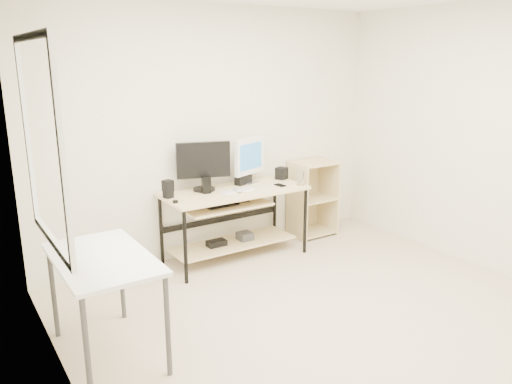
{
  "coord_description": "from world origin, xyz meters",
  "views": [
    {
      "loc": [
        -2.54,
        -2.62,
        2.05
      ],
      "look_at": [
        0.03,
        1.3,
        0.8
      ],
      "focal_mm": 35.0,
      "sensor_mm": 36.0,
      "label": 1
    }
  ],
  "objects": [
    {
      "name": "smartphone",
      "position": [
        0.49,
        1.54,
        0.76
      ],
      "size": [
        0.08,
        0.13,
        0.01
      ],
      "primitive_type": "cube",
      "rotation": [
        0.0,
        0.0,
        0.07
      ],
      "color": "black",
      "rests_on": "desk"
    },
    {
      "name": "desk",
      "position": [
        -0.03,
        1.66,
        0.54
      ],
      "size": [
        1.5,
        0.65,
        0.75
      ],
      "color": "beige",
      "rests_on": "ground"
    },
    {
      "name": "keyboard",
      "position": [
        -0.01,
        1.58,
        0.76
      ],
      "size": [
        0.37,
        0.11,
        0.01
      ],
      "primitive_type": "cube",
      "rotation": [
        0.0,
        0.0,
        0.02
      ],
      "color": "white",
      "rests_on": "desk"
    },
    {
      "name": "black_monitor",
      "position": [
        -0.27,
        1.81,
        1.04
      ],
      "size": [
        0.54,
        0.23,
        0.5
      ],
      "rotation": [
        0.0,
        0.0,
        -0.3
      ],
      "color": "black",
      "rests_on": "desk"
    },
    {
      "name": "drinking_glass",
      "position": [
        0.69,
        1.45,
        0.83
      ],
      "size": [
        0.09,
        0.09,
        0.14
      ],
      "primitive_type": "cylinder",
      "rotation": [
        0.0,
        0.0,
        -0.4
      ],
      "color": "white",
      "rests_on": "coaster"
    },
    {
      "name": "white_imac",
      "position": [
        0.28,
        1.81,
        1.04
      ],
      "size": [
        0.45,
        0.2,
        0.5
      ],
      "rotation": [
        0.0,
        0.0,
        0.35
      ],
      "color": "silver",
      "rests_on": "desk"
    },
    {
      "name": "mouse",
      "position": [
        -0.02,
        1.55,
        0.77
      ],
      "size": [
        0.1,
        0.14,
        0.04
      ],
      "primitive_type": "ellipsoid",
      "rotation": [
        0.0,
        0.0,
        0.2
      ],
      "color": "#B4B4B9",
      "rests_on": "desk"
    },
    {
      "name": "speaker_left",
      "position": [
        -0.7,
        1.74,
        0.84
      ],
      "size": [
        0.11,
        0.11,
        0.17
      ],
      "rotation": [
        0.0,
        0.0,
        0.29
      ],
      "color": "black",
      "rests_on": "desk"
    },
    {
      "name": "shelf_unit",
      "position": [
        1.15,
        1.82,
        0.45
      ],
      "size": [
        0.5,
        0.4,
        0.9
      ],
      "color": "#DBC589",
      "rests_on": "ground"
    },
    {
      "name": "speaker_right",
      "position": [
        0.68,
        1.78,
        0.82
      ],
      "size": [
        0.15,
        0.15,
        0.13
      ],
      "primitive_type": "cube",
      "rotation": [
        0.0,
        0.0,
        0.4
      ],
      "color": "black",
      "rests_on": "desk"
    },
    {
      "name": "audio_controller",
      "position": [
        -0.31,
        1.69,
        0.84
      ],
      "size": [
        0.09,
        0.07,
        0.17
      ],
      "primitive_type": "cube",
      "rotation": [
        0.0,
        0.0,
        -0.17
      ],
      "color": "black",
      "rests_on": "desk"
    },
    {
      "name": "side_table",
      "position": [
        -1.68,
        0.6,
        0.67
      ],
      "size": [
        0.6,
        1.0,
        0.75
      ],
      "color": "white",
      "rests_on": "ground"
    },
    {
      "name": "center_speaker",
      "position": [
        0.2,
        1.81,
        0.8
      ],
      "size": [
        0.21,
        0.13,
        0.1
      ],
      "primitive_type": "cube",
      "rotation": [
        0.0,
        0.0,
        0.25
      ],
      "color": "black",
      "rests_on": "desk"
    },
    {
      "name": "room",
      "position": [
        -0.14,
        0.04,
        1.32
      ],
      "size": [
        4.01,
        4.01,
        2.62
      ],
      "color": "beige",
      "rests_on": "ground"
    },
    {
      "name": "volume_puck",
      "position": [
        -0.71,
        1.54,
        0.76
      ],
      "size": [
        0.06,
        0.06,
        0.02
      ],
      "primitive_type": "cylinder",
      "rotation": [
        0.0,
        0.0,
        -0.14
      ],
      "color": "black",
      "rests_on": "desk"
    },
    {
      "name": "coaster",
      "position": [
        0.69,
        1.45,
        0.75
      ],
      "size": [
        0.12,
        0.12,
        0.01
      ],
      "primitive_type": "cylinder",
      "rotation": [
        0.0,
        0.0,
        -0.4
      ],
      "color": "#A87F4C",
      "rests_on": "desk"
    }
  ]
}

